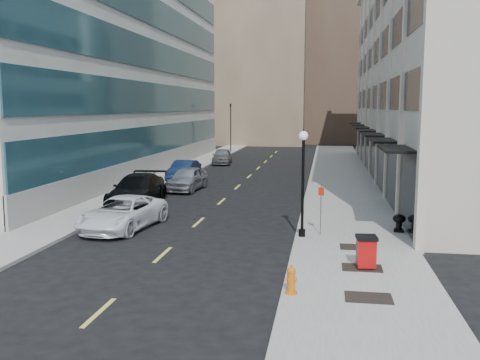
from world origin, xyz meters
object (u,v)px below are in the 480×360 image
(car_blue_sedan, at_px, (184,170))
(sign_post, at_px, (321,202))
(trash_bin, at_px, (366,251))
(car_grey_sedan, at_px, (222,156))
(car_white_van, at_px, (123,213))
(car_black_pickup, at_px, (137,190))
(fire_hydrant, at_px, (291,280))
(traffic_signal, at_px, (231,107))
(urn_planter, at_px, (399,221))
(lamppost, at_px, (303,174))
(car_silver_sedan, at_px, (187,179))

(car_blue_sedan, relative_size, sign_post, 2.04)
(car_blue_sedan, height_order, sign_post, sign_post)
(car_blue_sedan, bearing_deg, trash_bin, -57.70)
(car_grey_sedan, bearing_deg, car_blue_sedan, -99.87)
(car_white_van, relative_size, car_black_pickup, 0.90)
(car_white_van, distance_m, fire_hydrant, 11.68)
(car_blue_sedan, distance_m, trash_bin, 25.29)
(car_grey_sedan, distance_m, sign_post, 30.96)
(car_white_van, bearing_deg, car_grey_sedan, 98.85)
(traffic_signal, bearing_deg, fire_hydrant, -77.81)
(car_blue_sedan, bearing_deg, urn_planter, -45.65)
(traffic_signal, xyz_separation_m, trash_bin, (13.23, -46.95, -4.95))
(sign_post, bearing_deg, car_white_van, -158.98)
(traffic_signal, xyz_separation_m, lamppost, (10.80, -42.72, -2.81))
(lamppost, bearing_deg, car_white_van, 175.16)
(traffic_signal, height_order, car_blue_sedan, traffic_signal)
(fire_hydrant, xyz_separation_m, urn_planter, (4.30, 8.88, 0.06))
(car_white_van, height_order, car_blue_sedan, car_white_van)
(car_blue_sedan, distance_m, fire_hydrant, 26.99)
(car_white_van, xyz_separation_m, car_silver_sedan, (0.00, 11.96, 0.05))
(urn_planter, bearing_deg, traffic_signal, 110.17)
(car_white_van, xyz_separation_m, car_blue_sedan, (-1.60, 17.03, -0.01))
(car_silver_sedan, distance_m, sign_post, 15.36)
(car_blue_sedan, bearing_deg, fire_hydrant, -65.41)
(traffic_signal, bearing_deg, car_blue_sedan, -88.39)
(traffic_signal, height_order, car_silver_sedan, traffic_signal)
(trash_bin, distance_m, urn_planter, 6.12)
(car_silver_sedan, bearing_deg, fire_hydrant, -62.68)
(car_silver_sedan, bearing_deg, sign_post, -48.46)
(car_white_van, distance_m, lamppost, 8.80)
(traffic_signal, xyz_separation_m, car_black_pickup, (0.79, -35.84, -4.83))
(trash_bin, distance_m, sign_post, 5.05)
(trash_bin, relative_size, sign_post, 0.51)
(car_silver_sedan, distance_m, fire_hydrant, 21.70)
(urn_planter, bearing_deg, sign_post, -162.26)
(traffic_signal, xyz_separation_m, sign_post, (11.59, -42.24, -4.10))
(trash_bin, xyz_separation_m, urn_planter, (1.87, 5.83, -0.13))
(lamppost, bearing_deg, traffic_signal, 104.19)
(car_blue_sedan, bearing_deg, traffic_signal, 94.22)
(car_silver_sedan, xyz_separation_m, sign_post, (9.29, -12.20, 0.80))
(car_black_pickup, height_order, sign_post, sign_post)
(fire_hydrant, bearing_deg, traffic_signal, 111.01)
(car_black_pickup, height_order, car_silver_sedan, car_black_pickup)
(car_blue_sedan, relative_size, lamppost, 0.98)
(car_silver_sedan, bearing_deg, traffic_signal, 98.64)
(car_white_van, relative_size, car_grey_sedan, 1.20)
(traffic_signal, relative_size, fire_hydrant, 7.83)
(fire_hydrant, relative_size, lamppost, 0.19)
(car_grey_sedan, xyz_separation_m, trash_bin, (11.78, -33.95, -0.02))
(car_black_pickup, xyz_separation_m, lamppost, (10.01, -6.88, 2.03))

